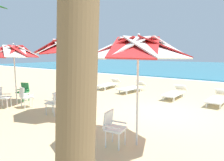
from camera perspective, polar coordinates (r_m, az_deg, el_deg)
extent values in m
plane|color=#D3B784|center=(7.96, 14.22, -8.98)|extent=(80.00, 80.00, 0.00)
cube|color=white|center=(17.88, 27.21, -0.36)|extent=(80.00, 0.70, 0.01)
cylinder|color=silver|center=(4.89, 7.20, -5.74)|extent=(0.05, 0.05, 2.24)
cube|color=red|center=(4.72, 14.70, 9.08)|extent=(1.39, 1.30, 0.50)
cube|color=white|center=(5.15, 12.72, 9.01)|extent=(1.31, 1.38, 0.50)
cube|color=red|center=(5.35, 8.23, 9.06)|extent=(1.30, 1.39, 0.50)
cube|color=white|center=(5.24, 3.40, 9.16)|extent=(1.38, 1.31, 0.50)
cube|color=red|center=(4.87, 0.43, 9.28)|extent=(1.39, 1.30, 0.50)
cube|color=white|center=(4.42, 1.32, 9.44)|extent=(1.31, 1.38, 0.50)
cube|color=red|center=(4.17, 6.47, 9.49)|extent=(1.30, 1.39, 0.50)
cube|color=white|center=(4.31, 12.39, 9.31)|extent=(1.38, 1.31, 0.50)
sphere|color=silver|center=(4.78, 7.52, 12.67)|extent=(0.08, 0.08, 0.08)
cube|color=white|center=(5.00, 1.01, -13.54)|extent=(0.50, 0.50, 0.05)
cube|color=white|center=(5.02, -1.05, -10.75)|extent=(0.16, 0.43, 0.40)
cube|color=white|center=(5.13, 2.06, -11.67)|extent=(0.40, 0.10, 0.03)
cube|color=white|center=(4.80, -0.11, -13.08)|extent=(0.40, 0.10, 0.03)
cylinder|color=white|center=(5.17, 3.73, -15.63)|extent=(0.04, 0.04, 0.41)
cylinder|color=white|center=(4.88, 1.93, -17.10)|extent=(0.04, 0.04, 0.41)
cylinder|color=white|center=(5.31, 0.16, -14.95)|extent=(0.04, 0.04, 0.41)
cylinder|color=white|center=(5.03, -1.82, -16.30)|extent=(0.04, 0.04, 0.41)
cylinder|color=silver|center=(7.29, -12.70, -1.05)|extent=(0.05, 0.05, 2.33)
cube|color=red|center=(7.00, -9.24, 9.46)|extent=(1.15, 1.12, 0.53)
cube|color=white|center=(7.39, -9.19, 9.37)|extent=(1.11, 1.20, 0.53)
cube|color=red|center=(7.67, -11.25, 9.25)|extent=(1.12, 1.15, 0.53)
cube|color=white|center=(7.70, -14.19, 9.16)|extent=(1.20, 1.11, 0.53)
cube|color=red|center=(7.46, -16.55, 9.13)|extent=(1.15, 1.12, 0.53)
cube|color=white|center=(7.07, -17.01, 9.21)|extent=(1.11, 1.20, 0.53)
cube|color=red|center=(6.76, -15.01, 9.36)|extent=(1.12, 1.15, 0.53)
cube|color=white|center=(6.73, -11.66, 9.48)|extent=(1.20, 1.11, 0.53)
sphere|color=silver|center=(7.23, -13.08, 11.58)|extent=(0.08, 0.08, 0.08)
cube|color=white|center=(7.82, -9.87, -5.80)|extent=(0.58, 0.58, 0.05)
cube|color=white|center=(7.84, -8.52, -4.06)|extent=(0.42, 0.26, 0.40)
cube|color=white|center=(7.61, -9.41, -5.32)|extent=(0.20, 0.38, 0.03)
cube|color=white|center=(7.98, -10.34, -4.73)|extent=(0.20, 0.38, 0.03)
cylinder|color=white|center=(7.67, -10.67, -7.89)|extent=(0.04, 0.04, 0.41)
cylinder|color=white|center=(7.99, -11.44, -7.27)|extent=(0.04, 0.04, 0.41)
cylinder|color=white|center=(7.77, -8.17, -7.62)|extent=(0.04, 0.04, 0.41)
cylinder|color=white|center=(8.10, -9.04, -7.02)|extent=(0.04, 0.04, 0.41)
cube|color=white|center=(7.76, -16.40, -6.11)|extent=(0.53, 0.53, 0.05)
cube|color=white|center=(7.59, -15.28, -4.63)|extent=(0.19, 0.43, 0.40)
cube|color=white|center=(7.59, -17.38, -5.61)|extent=(0.39, 0.14, 0.03)
cube|color=white|center=(7.89, -15.51, -5.03)|extent=(0.39, 0.14, 0.03)
cylinder|color=white|center=(7.80, -18.17, -7.88)|extent=(0.04, 0.04, 0.41)
cylinder|color=white|center=(8.06, -16.52, -7.31)|extent=(0.04, 0.04, 0.41)
cylinder|color=white|center=(7.58, -16.13, -8.24)|extent=(0.04, 0.04, 0.41)
cylinder|color=white|center=(7.85, -14.51, -7.64)|extent=(0.04, 0.04, 0.41)
cube|color=white|center=(6.92, -12.85, -7.68)|extent=(0.62, 0.62, 0.05)
cube|color=white|center=(6.89, -14.57, -5.86)|extent=(0.35, 0.37, 0.40)
cube|color=white|center=(7.08, -12.68, -6.39)|extent=(0.32, 0.30, 0.03)
cube|color=white|center=(6.70, -13.10, -7.22)|extent=(0.32, 0.30, 0.03)
cylinder|color=white|center=(7.13, -11.20, -9.11)|extent=(0.04, 0.04, 0.41)
cylinder|color=white|center=(6.79, -11.49, -9.96)|extent=(0.04, 0.04, 0.41)
cylinder|color=white|center=(7.17, -14.03, -9.09)|extent=(0.04, 0.04, 0.41)
cylinder|color=white|center=(6.84, -14.46, -9.93)|extent=(0.04, 0.04, 0.41)
cylinder|color=silver|center=(9.77, -25.70, 0.07)|extent=(0.05, 0.05, 2.16)
cube|color=red|center=(9.38, -23.73, 7.58)|extent=(1.18, 1.10, 0.54)
cube|color=white|center=(9.75, -23.11, 7.59)|extent=(1.12, 1.14, 0.54)
cube|color=red|center=(10.09, -24.24, 7.51)|extent=(1.10, 1.18, 0.54)
cube|color=white|center=(10.21, -26.37, 7.39)|extent=(1.14, 1.12, 0.54)
cube|color=red|center=(10.03, -28.38, 7.27)|extent=(1.18, 1.10, 0.54)
cube|color=white|center=(9.67, -29.17, 7.24)|extent=(1.12, 1.14, 0.54)
cube|color=red|center=(9.31, -28.18, 7.32)|extent=(1.10, 1.18, 0.54)
cube|color=white|center=(9.19, -25.86, 7.47)|extent=(1.14, 1.12, 0.54)
sphere|color=silver|center=(9.70, -26.24, 9.26)|extent=(0.08, 0.08, 0.08)
cube|color=#2D8C4C|center=(10.38, -24.07, -3.02)|extent=(0.56, 0.56, 0.05)
cube|color=#2D8C4C|center=(10.49, -23.41, -1.63)|extent=(0.43, 0.23, 0.40)
cube|color=#2D8C4C|center=(10.23, -23.26, -2.50)|extent=(0.17, 0.39, 0.03)
cube|color=#2D8C4C|center=(10.49, -24.92, -2.35)|extent=(0.17, 0.39, 0.03)
cylinder|color=#2D8C4C|center=(10.18, -23.90, -4.55)|extent=(0.04, 0.04, 0.41)
cylinder|color=#2D8C4C|center=(10.41, -25.36, -4.37)|extent=(0.04, 0.04, 0.41)
cylinder|color=#2D8C4C|center=(10.44, -22.63, -4.19)|extent=(0.04, 0.04, 0.41)
cylinder|color=#2D8C4C|center=(10.67, -24.08, -4.02)|extent=(0.04, 0.04, 0.41)
cube|color=white|center=(9.43, -28.21, -4.30)|extent=(0.62, 0.62, 0.05)
cube|color=white|center=(9.59, -27.74, -3.42)|extent=(0.33, 0.28, 0.03)
cube|color=white|center=(9.23, -28.79, -3.88)|extent=(0.33, 0.28, 0.03)
cylinder|color=white|center=(9.56, -26.72, -5.48)|extent=(0.04, 0.04, 0.41)
cylinder|color=white|center=(9.25, -27.60, -5.96)|extent=(0.04, 0.04, 0.41)
cylinder|color=white|center=(9.71, -28.62, -5.41)|extent=(0.04, 0.04, 0.41)
cube|color=white|center=(9.13, -22.98, -4.36)|extent=(0.50, 0.50, 0.05)
cube|color=white|center=(9.02, -24.23, -3.11)|extent=(0.43, 0.16, 0.40)
cube|color=white|center=(9.29, -23.47, -3.49)|extent=(0.10, 0.40, 0.03)
cube|color=white|center=(8.93, -22.54, -3.88)|extent=(0.10, 0.40, 0.03)
cylinder|color=white|center=(9.40, -22.30, -5.44)|extent=(0.04, 0.04, 0.41)
cylinder|color=white|center=(9.08, -21.45, -5.84)|extent=(0.04, 0.04, 0.41)
cylinder|color=white|center=(9.28, -24.32, -5.71)|extent=(0.04, 0.04, 0.41)
cylinder|color=white|center=(8.96, -23.53, -6.14)|extent=(0.04, 0.04, 0.41)
cube|color=white|center=(9.96, 27.64, -4.78)|extent=(0.70, 1.72, 0.06)
cube|color=white|center=(10.94, 28.79, -2.80)|extent=(0.62, 0.50, 0.36)
cube|color=white|center=(9.33, 28.36, -6.51)|extent=(0.06, 0.06, 0.22)
cube|color=white|center=(9.43, 25.29, -6.18)|extent=(0.06, 0.06, 0.22)
cube|color=white|center=(10.64, 26.91, -4.75)|extent=(0.06, 0.06, 0.22)
cube|color=white|center=(10.50, 17.02, -3.63)|extent=(0.65, 1.71, 0.06)
cube|color=white|center=(11.45, 18.89, -1.83)|extent=(0.61, 0.48, 0.36)
cube|color=white|center=(9.85, 17.09, -5.19)|extent=(0.06, 0.06, 0.22)
cube|color=white|center=(10.03, 14.34, -4.86)|extent=(0.06, 0.06, 0.22)
cube|color=white|center=(11.03, 19.39, -3.92)|extent=(0.06, 0.06, 0.22)
cube|color=white|center=(11.20, 16.90, -3.65)|extent=(0.06, 0.06, 0.22)
cube|color=white|center=(11.65, 5.15, -2.22)|extent=(0.82, 1.76, 0.06)
cube|color=white|center=(12.46, 8.14, -0.74)|extent=(0.66, 0.54, 0.36)
cube|color=white|center=(11.02, 4.16, -3.51)|extent=(0.06, 0.06, 0.22)
cube|color=white|center=(11.34, 2.14, -3.17)|extent=(0.06, 0.06, 0.22)
cube|color=white|center=(12.03, 7.97, -2.62)|extent=(0.06, 0.06, 0.22)
cube|color=white|center=(12.32, 6.02, -2.34)|extent=(0.06, 0.06, 0.22)
cube|color=white|center=(12.87, -1.41, -1.23)|extent=(0.79, 1.75, 0.06)
cube|color=white|center=(13.74, 0.98, 0.12)|extent=(0.65, 0.53, 0.36)
cube|color=white|center=(12.23, -2.02, -2.37)|extent=(0.06, 0.06, 0.22)
cube|color=white|center=(12.52, -3.98, -2.16)|extent=(0.06, 0.06, 0.22)
cube|color=white|center=(13.30, 1.01, -1.55)|extent=(0.06, 0.06, 0.22)
cube|color=white|center=(13.56, -0.85, -1.37)|extent=(0.06, 0.06, 0.22)
cylinder|color=brown|center=(1.65, -9.57, 15.23)|extent=(0.33, 0.63, 4.96)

